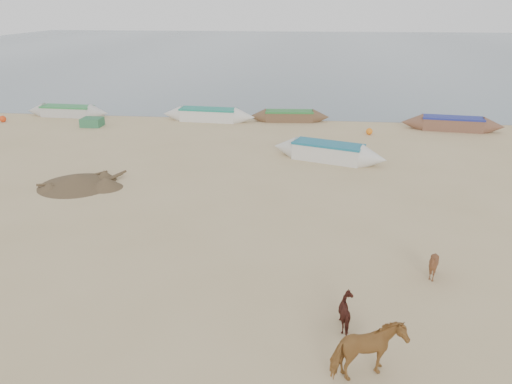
# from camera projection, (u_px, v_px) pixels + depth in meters

# --- Properties ---
(ground) EXTENTS (140.00, 140.00, 0.00)m
(ground) POSITION_uv_depth(u_px,v_px,m) (244.00, 260.00, 17.21)
(ground) COLOR tan
(ground) RESTS_ON ground
(sea) EXTENTS (160.00, 160.00, 0.00)m
(sea) POSITION_uv_depth(u_px,v_px,m) (301.00, 49.00, 93.36)
(sea) COLOR slate
(sea) RESTS_ON ground
(cow_adult) EXTENTS (1.92, 1.48, 1.47)m
(cow_adult) POSITION_uv_depth(u_px,v_px,m) (368.00, 351.00, 11.59)
(cow_adult) COLOR olive
(cow_adult) RESTS_ON ground
(calf_front) EXTENTS (1.15, 1.11, 0.97)m
(calf_front) POSITION_uv_depth(u_px,v_px,m) (433.00, 265.00, 15.89)
(calf_front) COLOR brown
(calf_front) RESTS_ON ground
(calf_right) EXTENTS (1.12, 1.16, 0.90)m
(calf_right) POSITION_uv_depth(u_px,v_px,m) (349.00, 313.00, 13.52)
(calf_right) COLOR #4F2219
(calf_right) RESTS_ON ground
(near_canoe) EXTENTS (6.66, 3.55, 1.00)m
(near_canoe) POSITION_uv_depth(u_px,v_px,m) (328.00, 152.00, 27.86)
(near_canoe) COLOR silver
(near_canoe) RESTS_ON ground
(debris_pile) EXTENTS (4.81, 4.81, 0.56)m
(debris_pile) POSITION_uv_depth(u_px,v_px,m) (76.00, 180.00, 24.13)
(debris_pile) COLOR brown
(debris_pile) RESTS_ON ground
(waterline_canoes) EXTENTS (55.44, 4.28, 0.95)m
(waterline_canoes) POSITION_uv_depth(u_px,v_px,m) (286.00, 118.00, 36.24)
(waterline_canoes) COLOR brown
(waterline_canoes) RESTS_ON ground
(beach_clutter) EXTENTS (45.24, 3.75, 0.64)m
(beach_clutter) POSITION_uv_depth(u_px,v_px,m) (343.00, 124.00, 34.96)
(beach_clutter) COLOR #306C45
(beach_clutter) RESTS_ON ground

